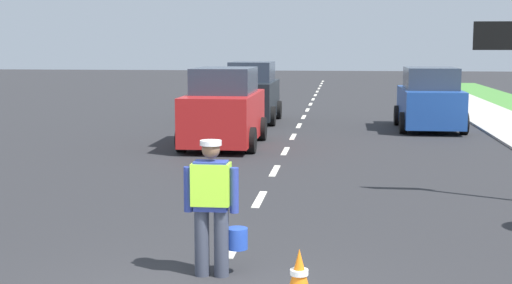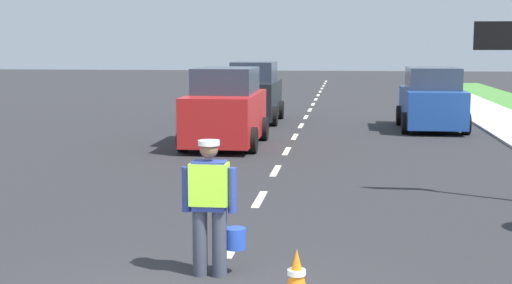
% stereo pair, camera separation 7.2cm
% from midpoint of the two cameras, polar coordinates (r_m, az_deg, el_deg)
% --- Properties ---
extents(ground_plane, '(96.00, 96.00, 0.00)m').
position_cam_midpoint_polar(ground_plane, '(28.35, 4.04, 2.01)').
color(ground_plane, '#28282B').
extents(lane_center_line, '(0.14, 46.40, 0.01)m').
position_cam_midpoint_polar(lane_center_line, '(32.52, 4.44, 2.75)').
color(lane_center_line, silver).
rests_on(lane_center_line, ground).
extents(road_worker, '(0.76, 0.37, 1.67)m').
position_cam_midpoint_polar(road_worker, '(8.81, -3.28, -4.64)').
color(road_worker, '#383D4C').
rests_on(road_worker, ground).
extents(traffic_cone_near, '(0.36, 0.36, 0.61)m').
position_cam_midpoint_polar(traffic_cone_near, '(8.05, 3.46, -10.48)').
color(traffic_cone_near, black).
rests_on(traffic_cone_near, ground).
extents(car_oncoming_lead, '(2.06, 4.15, 2.15)m').
position_cam_midpoint_polar(car_oncoming_lead, '(20.08, -2.29, 2.55)').
color(car_oncoming_lead, red).
rests_on(car_oncoming_lead, ground).
extents(car_parked_far, '(2.09, 3.98, 2.04)m').
position_cam_midpoint_polar(car_parked_far, '(24.54, 13.70, 3.15)').
color(car_parked_far, '#1E4799').
rests_on(car_parked_far, ground).
extents(car_oncoming_second, '(1.93, 3.90, 2.16)m').
position_cam_midpoint_polar(car_oncoming_second, '(26.22, -0.08, 3.77)').
color(car_oncoming_second, black).
rests_on(car_oncoming_second, ground).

